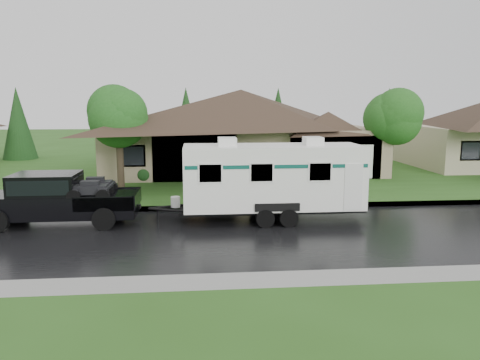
{
  "coord_description": "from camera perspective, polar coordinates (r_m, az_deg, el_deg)",
  "views": [
    {
      "loc": [
        -1.05,
        -18.85,
        4.87
      ],
      "look_at": [
        0.84,
        2.0,
        1.39
      ],
      "focal_mm": 35.0,
      "sensor_mm": 36.0,
      "label": 1
    }
  ],
  "objects": [
    {
      "name": "tree_left_green",
      "position": [
        26.88,
        -14.61,
        7.41
      ],
      "size": [
        3.41,
        3.41,
        5.64
      ],
      "color": "#382B1E",
      "rests_on": "lawn"
    },
    {
      "name": "tree_right_green",
      "position": [
        30.52,
        18.01,
        7.21
      ],
      "size": [
        3.29,
        3.29,
        5.44
      ],
      "color": "#382B1E",
      "rests_on": "lawn"
    },
    {
      "name": "travel_trailer",
      "position": [
        19.42,
        3.99,
        0.44
      ],
      "size": [
        7.73,
        2.72,
        3.47
      ],
      "color": "white",
      "rests_on": "ground"
    },
    {
      "name": "curb",
      "position": [
        21.67,
        -2.28,
        -3.35
      ],
      "size": [
        140.0,
        0.5,
        0.15
      ],
      "primitive_type": "cube",
      "color": "gray",
      "rests_on": "ground"
    },
    {
      "name": "pickup_truck",
      "position": [
        20.14,
        -21.66,
        -1.97
      ],
      "size": [
        6.27,
        2.38,
        2.09
      ],
      "color": "black",
      "rests_on": "ground"
    },
    {
      "name": "ground",
      "position": [
        19.5,
        -1.93,
        -5.02
      ],
      "size": [
        140.0,
        140.0,
        0.0
      ],
      "primitive_type": "plane",
      "color": "#2C581B",
      "rests_on": "ground"
    },
    {
      "name": "road",
      "position": [
        17.57,
        -1.56,
        -6.63
      ],
      "size": [
        140.0,
        8.0,
        0.01
      ],
      "primitive_type": "cube",
      "color": "black",
      "rests_on": "ground"
    },
    {
      "name": "house_main",
      "position": [
        32.89,
        0.66,
        7.22
      ],
      "size": [
        19.44,
        10.8,
        6.9
      ],
      "color": "gray",
      "rests_on": "lawn"
    },
    {
      "name": "shrub_row",
      "position": [
        28.63,
        0.99,
        0.97
      ],
      "size": [
        13.6,
        1.0,
        1.0
      ],
      "color": "#143814",
      "rests_on": "lawn"
    },
    {
      "name": "lawn",
      "position": [
        34.21,
        -3.37,
        1.37
      ],
      "size": [
        140.0,
        26.0,
        0.15
      ],
      "primitive_type": "cube",
      "color": "#2C581B",
      "rests_on": "ground"
    }
  ]
}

